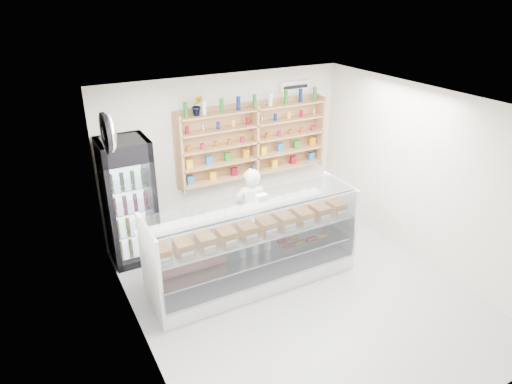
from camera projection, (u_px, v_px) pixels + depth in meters
room at (304, 209)px, 6.11m from camera, size 5.00×5.00×5.00m
display_counter at (253, 260)px, 6.85m from camera, size 3.13×0.94×1.36m
shop_worker at (251, 212)px, 7.42m from camera, size 0.62×0.47×1.53m
drinks_cooler at (129, 201)px, 7.18m from camera, size 0.74×0.72×2.05m
wall_shelving at (255, 141)px, 8.12m from camera, size 2.84×0.28×1.33m
potted_plant at (197, 106)px, 7.34m from camera, size 0.22×0.19×0.33m
security_mirror at (109, 133)px, 5.70m from camera, size 0.15×0.50×0.50m
wall_sign at (295, 87)px, 8.25m from camera, size 0.62×0.03×0.20m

